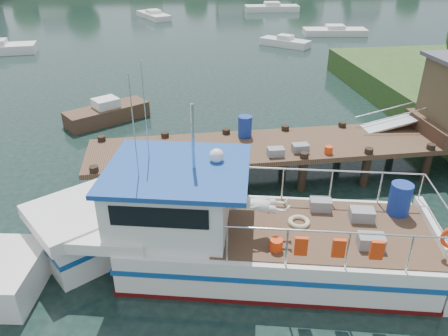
{
  "coord_description": "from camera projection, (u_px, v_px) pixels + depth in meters",
  "views": [
    {
      "loc": [
        -2.98,
        -15.03,
        8.58
      ],
      "look_at": [
        -1.0,
        -1.5,
        1.3
      ],
      "focal_mm": 35.0,
      "sensor_mm": 36.0,
      "label": 1
    }
  ],
  "objects": [
    {
      "name": "ground_plane",
      "position": [
        243.0,
        177.0,
        17.54
      ],
      "size": [
        160.0,
        160.0,
        0.0
      ],
      "primitive_type": "plane",
      "color": "black"
    },
    {
      "name": "dock",
      "position": [
        405.0,
        117.0,
        17.33
      ],
      "size": [
        16.6,
        3.0,
        4.78
      ],
      "color": "#4B3323",
      "rests_on": "ground"
    },
    {
      "name": "lobster_boat",
      "position": [
        225.0,
        232.0,
        12.55
      ],
      "size": [
        12.1,
        5.76,
        5.83
      ],
      "rotation": [
        0.0,
        0.0,
        -0.23
      ],
      "color": "silver",
      "rests_on": "ground"
    },
    {
      "name": "moored_rowboat",
      "position": [
        107.0,
        113.0,
        22.68
      ],
      "size": [
        4.38,
        3.43,
        1.24
      ],
      "rotation": [
        0.0,
        0.0,
        0.02
      ],
      "color": "#4B3323",
      "rests_on": "ground"
    },
    {
      "name": "moored_far",
      "position": [
        272.0,
        8.0,
        56.13
      ],
      "size": [
        6.95,
        2.82,
        1.16
      ],
      "rotation": [
        0.0,
        0.0,
        0.19
      ],
      "color": "silver",
      "rests_on": "ground"
    },
    {
      "name": "moored_b",
      "position": [
        285.0,
        42.0,
        38.33
      ],
      "size": [
        4.23,
        4.03,
        0.96
      ],
      "rotation": [
        0.0,
        0.0,
        -0.13
      ],
      "color": "silver",
      "rests_on": "ground"
    },
    {
      "name": "moored_c",
      "position": [
        335.0,
        31.0,
        42.68
      ],
      "size": [
        6.27,
        2.86,
        0.95
      ],
      "rotation": [
        0.0,
        0.0,
        -0.31
      ],
      "color": "silver",
      "rests_on": "ground"
    },
    {
      "name": "moored_d",
      "position": [
        154.0,
        15.0,
        51.22
      ],
      "size": [
        4.12,
        6.21,
        1.0
      ],
      "rotation": [
        0.0,
        0.0,
        -0.13
      ],
      "color": "silver",
      "rests_on": "ground"
    }
  ]
}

